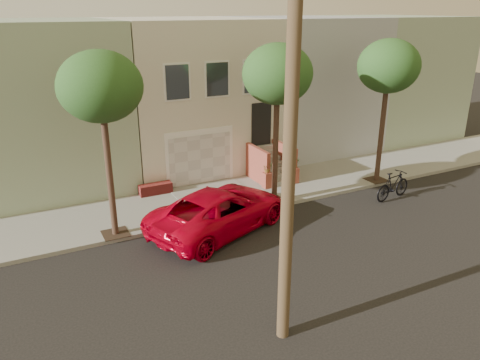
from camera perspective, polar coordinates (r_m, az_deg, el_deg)
name	(u,v)px	position (r m, az deg, el deg)	size (l,w,h in m)	color
ground	(308,251)	(15.83, 8.38, -8.63)	(90.00, 90.00, 0.00)	black
sidewalk	(237,195)	(19.94, -0.41, -1.84)	(40.00, 3.70, 0.15)	gray
house_row	(185,91)	(24.15, -6.75, 10.80)	(33.10, 11.70, 7.00)	#BCB3A0
tree_left	(100,88)	(15.49, -16.76, 10.77)	(2.70, 2.57, 6.30)	#2D2116
tree_mid	(278,75)	(17.83, 4.63, 12.71)	(2.70, 2.57, 6.30)	#2D2116
tree_right	(389,67)	(21.20, 17.78, 13.07)	(2.70, 2.57, 6.30)	#2D2116
pickup_truck	(220,210)	(16.77, -2.52, -3.71)	(2.58, 5.60, 1.56)	#BD0019
motorcycle	(393,185)	(20.54, 18.29, -0.62)	(0.58, 2.04, 1.23)	black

